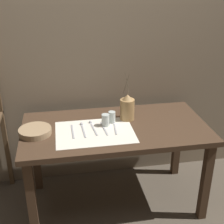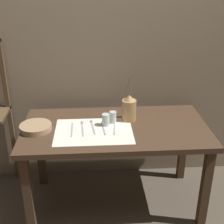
# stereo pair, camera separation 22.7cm
# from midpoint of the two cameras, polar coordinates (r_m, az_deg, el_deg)

# --- Properties ---
(ground_plane) EXTENTS (12.00, 12.00, 0.00)m
(ground_plane) POSITION_cam_midpoint_polar(r_m,az_deg,el_deg) (2.73, -1.94, -15.98)
(ground_plane) COLOR brown
(stone_wall_back) EXTENTS (7.00, 0.06, 2.40)m
(stone_wall_back) POSITION_cam_midpoint_polar(r_m,az_deg,el_deg) (2.59, -3.84, 11.83)
(stone_wall_back) COLOR gray
(stone_wall_back) RESTS_ON ground_plane
(wooden_table) EXTENTS (1.38, 0.71, 0.71)m
(wooden_table) POSITION_cam_midpoint_polar(r_m,az_deg,el_deg) (2.37, -2.15, -4.61)
(wooden_table) COLOR #422D1E
(wooden_table) RESTS_ON ground_plane
(linen_cloth) EXTENTS (0.56, 0.41, 0.00)m
(linen_cloth) POSITION_cam_midpoint_polar(r_m,az_deg,el_deg) (2.26, -6.05, -3.75)
(linen_cloth) COLOR silver
(linen_cloth) RESTS_ON wooden_table
(pitcher_with_flowers) EXTENTS (0.11, 0.11, 0.38)m
(pitcher_with_flowers) POSITION_cam_midpoint_polar(r_m,az_deg,el_deg) (2.39, 0.10, 0.68)
(pitcher_with_flowers) COLOR #A87F4C
(pitcher_with_flowers) RESTS_ON wooden_table
(wooden_bowl) EXTENTS (0.23, 0.23, 0.04)m
(wooden_bowl) POSITION_cam_midpoint_polar(r_m,az_deg,el_deg) (2.31, -16.66, -3.48)
(wooden_bowl) COLOR #9E7F5B
(wooden_bowl) RESTS_ON wooden_table
(glass_tumbler_near) EXTENTS (0.06, 0.06, 0.09)m
(glass_tumbler_near) POSITION_cam_midpoint_polar(r_m,az_deg,el_deg) (2.31, -4.01, -1.56)
(glass_tumbler_near) COLOR #B7C1BC
(glass_tumbler_near) RESTS_ON wooden_table
(glass_tumbler_far) EXTENTS (0.05, 0.05, 0.09)m
(glass_tumbler_far) POSITION_cam_midpoint_polar(r_m,az_deg,el_deg) (2.36, -2.78, -1.00)
(glass_tumbler_far) COLOR #B7C1BC
(glass_tumbler_far) RESTS_ON wooden_table
(knife_center) EXTENTS (0.01, 0.21, 0.00)m
(knife_center) POSITION_cam_midpoint_polar(r_m,az_deg,el_deg) (2.28, -10.05, -3.61)
(knife_center) COLOR #A8A8AD
(knife_center) RESTS_ON wooden_table
(spoon_outer) EXTENTS (0.03, 0.22, 0.02)m
(spoon_outer) POSITION_cam_midpoint_polar(r_m,az_deg,el_deg) (2.33, -8.24, -2.75)
(spoon_outer) COLOR #A8A8AD
(spoon_outer) RESTS_ON wooden_table
(spoon_inner) EXTENTS (0.04, 0.22, 0.02)m
(spoon_inner) POSITION_cam_midpoint_polar(r_m,az_deg,el_deg) (2.35, -6.50, -2.43)
(spoon_inner) COLOR #A8A8AD
(spoon_inner) RESTS_ON wooden_table
(fork_outer) EXTENTS (0.03, 0.21, 0.00)m
(fork_outer) POSITION_cam_midpoint_polar(r_m,az_deg,el_deg) (2.29, -4.29, -3.10)
(fork_outer) COLOR #A8A8AD
(fork_outer) RESTS_ON wooden_table
(fork_inner) EXTENTS (0.03, 0.21, 0.00)m
(fork_inner) POSITION_cam_midpoint_polar(r_m,az_deg,el_deg) (2.30, -2.27, -2.94)
(fork_inner) COLOR #A8A8AD
(fork_inner) RESTS_ON wooden_table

